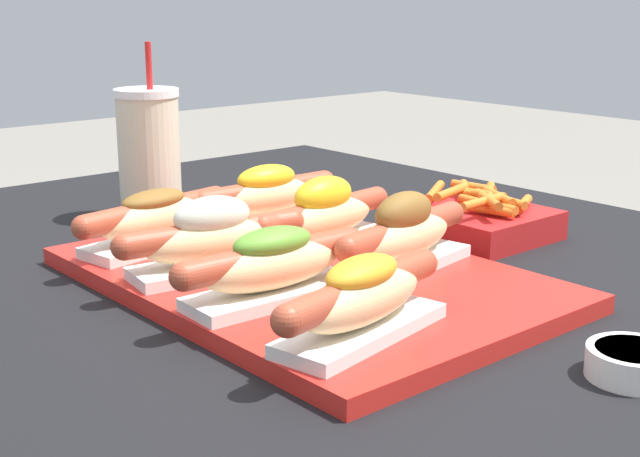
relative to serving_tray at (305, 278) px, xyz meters
The scene contains 11 objects.
serving_tray is the anchor object (origin of this frame).
hot_dog_0 0.19m from the serving_tray, 157.12° to the right, with size 0.09×0.21×0.06m.
hot_dog_1 0.10m from the serving_tray, 124.33° to the right, with size 0.08×0.21×0.08m.
hot_dog_2 0.11m from the serving_tray, 57.27° to the right, with size 0.07×0.21×0.07m.
hot_dog_3 0.19m from the serving_tray, 25.64° to the right, with size 0.09×0.21×0.07m.
hot_dog_4 0.20m from the serving_tray, 154.12° to the left, with size 0.06×0.21×0.07m.
hot_dog_5 0.10m from the serving_tray, 126.52° to the left, with size 0.08×0.21×0.08m.
hot_dog_6 0.11m from the serving_tray, 51.78° to the left, with size 0.09×0.21×0.08m.
sauce_bowl 0.34m from the serving_tray, ahead, with size 0.07×0.07×0.02m.
drink_cup 0.36m from the serving_tray, behind, with size 0.08×0.08×0.23m.
fries_basket 0.29m from the serving_tray, 93.34° to the left, with size 0.17×0.15×0.06m.
Camera 1 is at (0.66, -0.59, 1.00)m, focal length 50.00 mm.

